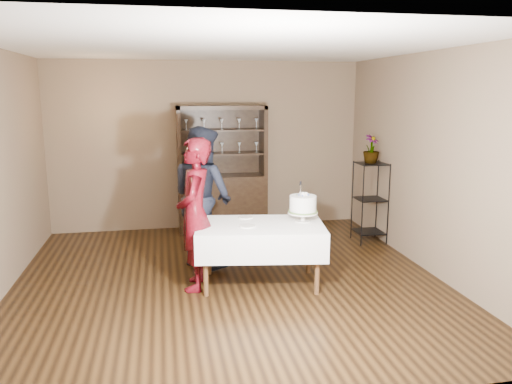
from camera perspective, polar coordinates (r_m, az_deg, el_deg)
floor at (r=6.05m, az=-3.10°, el=-10.07°), size 5.00×5.00×0.00m
ceiling at (r=5.65m, az=-3.40°, el=16.31°), size 5.00×5.00×0.00m
back_wall at (r=8.16m, az=-5.56°, el=5.28°), size 5.00×0.02×2.70m
wall_right at (r=6.51m, az=19.16°, el=3.14°), size 0.02×5.00×2.70m
china_hutch at (r=8.04m, az=-3.89°, el=0.28°), size 1.40×0.48×2.00m
plant_etagere at (r=7.59m, az=12.90°, el=-0.77°), size 0.42×0.42×1.20m
cake_table at (r=5.78m, az=0.49°, el=-5.34°), size 1.56×1.10×0.72m
woman at (r=5.64m, az=-7.00°, el=-2.57°), size 0.51×0.69×1.72m
man at (r=6.41m, az=-6.13°, el=-0.52°), size 1.05×1.10×1.79m
cake at (r=5.84m, az=5.38°, el=-1.52°), size 0.39×0.39×0.48m
plate_near at (r=5.62m, az=-1.03°, el=-3.92°), size 0.24×0.24×0.01m
plate_far at (r=6.01m, az=-1.22°, el=-2.91°), size 0.19×0.19×0.01m
potted_plant at (r=7.47m, az=13.03°, el=4.81°), size 0.32×0.32×0.41m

